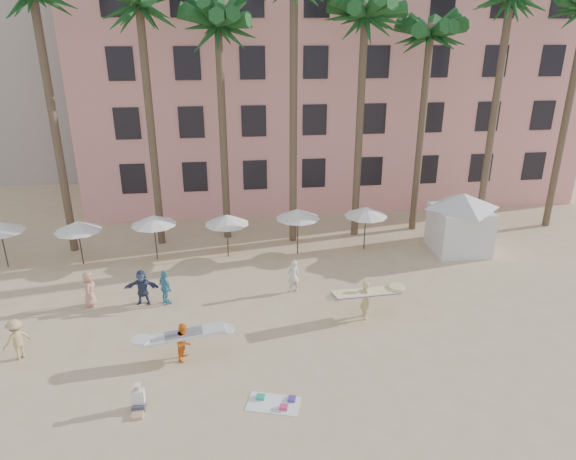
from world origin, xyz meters
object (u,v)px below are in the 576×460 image
Objects in this scene: pink_hotel at (325,87)px; cabana at (461,217)px; carrier_yellow at (366,298)px; carrier_white at (184,339)px.

cabana is (5.40, -14.23, -5.93)m from pink_hotel.
carrier_yellow is 0.99× the size of carrier_white.
pink_hotel is at bearing 67.09° from carrier_white.
cabana is at bearing 42.73° from carrier_yellow.
carrier_yellow is at bearing 15.27° from carrier_white.
pink_hotel is 26.15m from carrier_white.
carrier_white is (-15.19, -8.94, -1.21)m from cabana.
cabana is 1.42× the size of carrier_white.
pink_hotel is 7.57× the size of cabana.
pink_hotel reaches higher than cabana.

